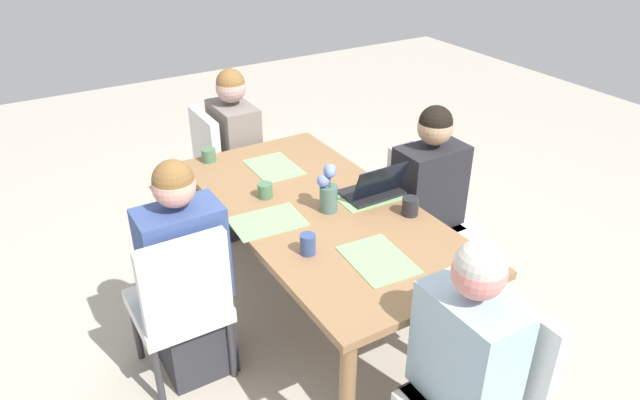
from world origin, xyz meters
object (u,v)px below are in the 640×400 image
at_px(coffee_mug_centre_left, 308,244).
at_px(person_head_right_left_near, 461,383).
at_px(person_far_left_far, 427,212).
at_px(laptop_far_left_far, 374,189).
at_px(person_head_left_left_mid, 236,162).
at_px(chair_head_right_left_near, 485,391).
at_px(chair_head_left_left_mid, 224,165).
at_px(chair_near_right_near, 181,300).
at_px(dining_table, 320,222).
at_px(person_near_right_near, 187,283).
at_px(coffee_mug_centre_right, 410,206).
at_px(coffee_mug_near_left, 209,155).
at_px(chair_far_left_far, 426,208).
at_px(flower_vase, 328,190).
at_px(coffee_mug_near_right, 265,190).

bearing_deg(coffee_mug_centre_left, person_head_right_left_near, 15.65).
distance_m(person_far_left_far, laptop_far_left_far, 0.49).
bearing_deg(person_head_left_left_mid, chair_head_right_left_near, 0.22).
xyz_separation_m(chair_head_left_left_mid, chair_near_right_near, (1.29, -0.76, 0.00)).
relative_size(dining_table, person_near_right_near, 1.57).
relative_size(chair_near_right_near, coffee_mug_centre_left, 8.92).
relative_size(person_head_left_left_mid, coffee_mug_centre_right, 12.62).
bearing_deg(person_near_right_near, coffee_mug_centre_left, 52.55).
bearing_deg(person_head_left_left_mid, coffee_mug_near_left, -42.77).
distance_m(chair_head_right_left_near, laptop_far_left_far, 1.24).
distance_m(coffee_mug_near_left, coffee_mug_centre_right, 1.32).
relative_size(chair_head_left_left_mid, person_far_left_far, 0.75).
relative_size(dining_table, chair_far_left_far, 2.08).
height_order(dining_table, coffee_mug_centre_left, coffee_mug_centre_left).
bearing_deg(flower_vase, coffee_mug_near_right, -143.53).
bearing_deg(chair_far_left_far, laptop_far_left_far, -80.31).
xyz_separation_m(chair_head_left_left_mid, person_near_right_near, (1.22, -0.70, 0.03)).
distance_m(person_head_right_left_near, chair_far_left_far, 1.45).
height_order(dining_table, chair_head_right_left_near, chair_head_right_left_near).
height_order(chair_head_right_left_near, coffee_mug_centre_right, chair_head_right_left_near).
bearing_deg(laptop_far_left_far, chair_near_right_near, -89.94).
bearing_deg(dining_table, person_head_left_left_mid, 178.52).
relative_size(chair_far_left_far, coffee_mug_centre_left, 8.92).
relative_size(person_head_left_left_mid, coffee_mug_near_right, 14.61).
bearing_deg(coffee_mug_near_right, chair_far_left_far, 77.54).
relative_size(laptop_far_left_far, coffee_mug_centre_right, 3.38).
distance_m(person_head_right_left_near, person_head_left_left_mid, 2.35).
bearing_deg(coffee_mug_centre_left, chair_near_right_near, -118.49).
distance_m(coffee_mug_near_left, coffee_mug_near_right, 0.60).
height_order(person_head_left_left_mid, chair_far_left_far, person_head_left_left_mid).
relative_size(person_head_right_left_near, chair_near_right_near, 1.33).
xyz_separation_m(person_far_left_far, coffee_mug_centre_left, (0.30, -0.99, 0.28)).
relative_size(person_far_left_far, coffee_mug_near_left, 13.78).
bearing_deg(chair_near_right_near, chair_far_left_far, 92.91).
xyz_separation_m(chair_far_left_far, person_far_left_far, (0.07, -0.06, 0.03)).
distance_m(flower_vase, coffee_mug_near_right, 0.38).
bearing_deg(coffee_mug_centre_right, person_far_left_far, 126.04).
bearing_deg(chair_head_right_left_near, flower_vase, -179.37).
bearing_deg(person_near_right_near, coffee_mug_near_left, 150.55).
distance_m(coffee_mug_near_right, coffee_mug_centre_right, 0.79).
bearing_deg(laptop_far_left_far, person_far_left_far, 90.68).
relative_size(person_head_left_left_mid, chair_far_left_far, 1.33).
relative_size(chair_far_left_far, flower_vase, 3.49).
bearing_deg(person_head_left_left_mid, person_far_left_far, 29.59).
distance_m(dining_table, chair_far_left_far, 0.81).
relative_size(dining_table, coffee_mug_near_left, 21.63).
bearing_deg(coffee_mug_near_right, coffee_mug_near_left, -171.05).
height_order(chair_head_left_left_mid, chair_near_right_near, same).
bearing_deg(coffee_mug_near_left, laptop_far_left_far, 34.37).
bearing_deg(dining_table, chair_near_right_near, -87.31).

